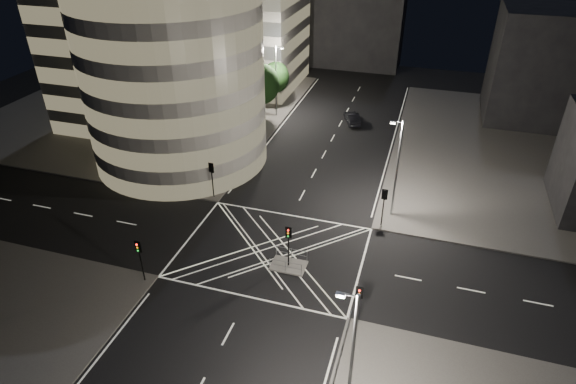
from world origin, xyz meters
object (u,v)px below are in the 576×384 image
(traffic_signal_fr, at_px, (384,201))
(traffic_signal_fl, at_px, (212,174))
(traffic_signal_nl, at_px, (140,254))
(sedan, at_px, (352,118))
(street_lamp_right_near, at_px, (351,356))
(central_island, at_px, (288,266))
(street_lamp_left_near, at_px, (225,129))
(traffic_signal_nr, at_px, (359,300))
(traffic_signal_island, at_px, (289,239))
(street_lamp_left_far, at_px, (276,79))
(street_lamp_right_far, at_px, (397,166))

(traffic_signal_fr, bearing_deg, traffic_signal_fl, 180.00)
(traffic_signal_nl, height_order, sedan, traffic_signal_nl)
(traffic_signal_fr, bearing_deg, street_lamp_right_near, -88.25)
(street_lamp_right_near, bearing_deg, traffic_signal_fr, 91.75)
(central_island, bearing_deg, traffic_signal_fr, 50.67)
(central_island, distance_m, street_lamp_left_near, 18.52)
(central_island, bearing_deg, traffic_signal_nr, -37.93)
(traffic_signal_nl, relative_size, traffic_signal_nr, 1.00)
(traffic_signal_nl, relative_size, traffic_signal_island, 1.00)
(traffic_signal_nr, bearing_deg, street_lamp_left_far, 116.36)
(traffic_signal_fl, relative_size, traffic_signal_island, 1.00)
(sedan, bearing_deg, central_island, 68.19)
(street_lamp_left_far, bearing_deg, street_lamp_right_near, -66.79)
(traffic_signal_island, bearing_deg, central_island, 0.00)
(traffic_signal_nr, relative_size, traffic_signal_island, 1.00)
(traffic_signal_nl, xyz_separation_m, traffic_signal_fr, (17.60, 13.60, 0.00))
(central_island, xyz_separation_m, street_lamp_left_near, (-11.44, 13.50, 5.47))
(central_island, relative_size, sedan, 0.66)
(traffic_signal_nl, distance_m, street_lamp_right_near, 19.78)
(traffic_signal_fr, distance_m, traffic_signal_island, 10.73)
(traffic_signal_fl, xyz_separation_m, street_lamp_right_near, (18.24, -20.80, 2.63))
(street_lamp_left_near, height_order, street_lamp_left_far, same)
(traffic_signal_nl, distance_m, street_lamp_left_near, 18.99)
(street_lamp_right_far, relative_size, street_lamp_right_near, 1.00)
(traffic_signal_fl, bearing_deg, street_lamp_right_far, 6.88)
(traffic_signal_nl, xyz_separation_m, street_lamp_left_far, (-0.64, 36.80, 2.63))
(traffic_signal_island, height_order, street_lamp_left_far, street_lamp_left_far)
(street_lamp_left_near, height_order, sedan, street_lamp_left_near)
(street_lamp_left_near, bearing_deg, street_lamp_right_far, -9.03)
(traffic_signal_island, xyz_separation_m, street_lamp_left_near, (-11.44, 13.50, 2.63))
(traffic_signal_island, relative_size, street_lamp_left_far, 0.40)
(street_lamp_left_near, bearing_deg, street_lamp_right_near, -54.03)
(traffic_signal_fl, height_order, street_lamp_left_far, street_lamp_left_far)
(traffic_signal_fr, xyz_separation_m, traffic_signal_nr, (0.00, -13.60, 0.00))
(traffic_signal_fr, bearing_deg, sedan, 107.00)
(traffic_signal_island, relative_size, street_lamp_right_far, 0.40)
(traffic_signal_island, bearing_deg, street_lamp_left_far, 109.95)
(street_lamp_right_far, bearing_deg, traffic_signal_island, -125.30)
(street_lamp_left_far, height_order, street_lamp_right_near, same)
(street_lamp_right_far, xyz_separation_m, sedan, (-7.94, 21.67, -4.79))
(street_lamp_left_far, height_order, street_lamp_right_far, same)
(street_lamp_left_near, bearing_deg, street_lamp_left_far, 90.00)
(traffic_signal_fl, xyz_separation_m, traffic_signal_nr, (17.60, -13.60, 0.00))
(traffic_signal_fl, bearing_deg, street_lamp_right_near, -48.76)
(traffic_signal_nl, relative_size, sedan, 0.88)
(traffic_signal_fr, bearing_deg, street_lamp_right_far, 73.89)
(traffic_signal_fr, bearing_deg, street_lamp_left_near, 164.08)
(traffic_signal_fr, xyz_separation_m, street_lamp_left_far, (-18.24, 23.20, 2.63))
(traffic_signal_island, bearing_deg, street_lamp_right_far, 54.70)
(traffic_signal_fr, height_order, street_lamp_right_far, street_lamp_right_far)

